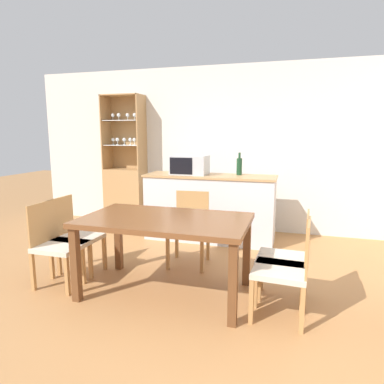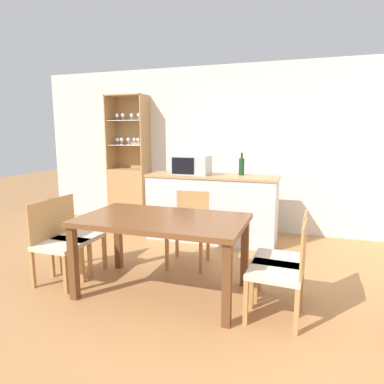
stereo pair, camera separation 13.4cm
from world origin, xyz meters
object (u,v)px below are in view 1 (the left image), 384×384
(dining_chair_side_left_near, at_px, (57,244))
(dining_chair_side_right_far, at_px, (287,258))
(dining_chair_head_far, at_px, (190,229))
(dining_chair_side_left_far, at_px, (74,236))
(microwave, at_px, (190,165))
(dining_chair_side_right_near, at_px, (286,269))
(wine_bottle, at_px, (239,166))
(dining_table, at_px, (165,227))
(display_cabinet, at_px, (126,186))

(dining_chair_side_left_near, height_order, dining_chair_side_right_far, same)
(dining_chair_side_left_near, distance_m, dining_chair_head_far, 1.44)
(dining_chair_side_left_near, height_order, dining_chair_side_left_far, same)
(microwave, bearing_deg, dining_chair_head_far, -72.87)
(dining_chair_side_right_far, relative_size, dining_chair_side_left_far, 1.00)
(dining_chair_side_left_far, xyz_separation_m, dining_chair_side_right_near, (2.22, -0.28, 0.00))
(dining_chair_side_right_near, height_order, wine_bottle, wine_bottle)
(dining_table, xyz_separation_m, dining_chair_side_right_near, (1.11, -0.14, -0.23))
(dining_table, relative_size, dining_chair_side_right_far, 1.86)
(dining_chair_side_left_far, bearing_deg, microwave, 154.87)
(dining_chair_side_right_far, height_order, wine_bottle, wine_bottle)
(dining_chair_side_right_far, bearing_deg, display_cabinet, 54.49)
(dining_chair_side_left_near, relative_size, dining_chair_side_right_far, 1.00)
(dining_chair_side_right_near, distance_m, wine_bottle, 2.23)
(microwave, bearing_deg, dining_chair_side_right_far, -48.68)
(dining_table, height_order, wine_bottle, wine_bottle)
(dining_table, distance_m, dining_chair_side_right_near, 1.15)
(dining_chair_side_left_far, bearing_deg, dining_chair_head_far, 122.25)
(dining_table, bearing_deg, wine_bottle, 78.10)
(display_cabinet, relative_size, dining_table, 1.37)
(dining_chair_side_left_near, distance_m, dining_chair_side_left_far, 0.27)
(wine_bottle, bearing_deg, dining_chair_side_right_far, -67.54)
(dining_table, relative_size, dining_chair_head_far, 1.86)
(display_cabinet, relative_size, wine_bottle, 6.79)
(dining_chair_side_left_near, distance_m, wine_bottle, 2.59)
(display_cabinet, height_order, dining_chair_side_right_near, display_cabinet)
(dining_chair_side_left_near, relative_size, dining_chair_side_left_far, 1.00)
(dining_chair_side_right_far, xyz_separation_m, dining_chair_side_right_near, (-0.00, -0.27, 0.00))
(wine_bottle, bearing_deg, dining_chair_side_left_near, -126.88)
(display_cabinet, bearing_deg, dining_table, -54.81)
(dining_chair_side_right_near, bearing_deg, wine_bottle, 23.09)
(dining_chair_side_left_far, xyz_separation_m, dining_chair_head_far, (1.11, 0.65, 0.00))
(microwave, bearing_deg, dining_chair_side_left_far, -117.04)
(dining_chair_head_far, bearing_deg, dining_table, 86.00)
(dining_chair_head_far, height_order, microwave, microwave)
(display_cabinet, relative_size, dining_chair_side_right_near, 2.54)
(dining_chair_side_left_far, bearing_deg, dining_chair_side_right_near, 84.81)
(dining_table, xyz_separation_m, dining_chair_head_far, (-0.00, 0.79, -0.23))
(dining_chair_side_right_far, bearing_deg, dining_chair_side_left_far, 92.46)
(dining_chair_head_far, bearing_deg, display_cabinet, -46.95)
(display_cabinet, distance_m, dining_chair_side_right_far, 3.43)
(dining_chair_side_right_far, height_order, dining_chair_head_far, same)
(dining_chair_side_right_far, bearing_deg, wine_bottle, 25.01)
(dining_chair_side_right_near, relative_size, wine_bottle, 2.68)
(display_cabinet, height_order, microwave, display_cabinet)
(display_cabinet, xyz_separation_m, dining_chair_side_right_near, (2.69, -2.38, -0.22))
(dining_chair_head_far, bearing_deg, microwave, -77.11)
(dining_chair_side_left_near, bearing_deg, dining_chair_side_right_near, 89.60)
(dining_chair_side_right_far, bearing_deg, dining_chair_side_left_near, 99.50)
(dining_table, distance_m, dining_chair_side_left_far, 1.15)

